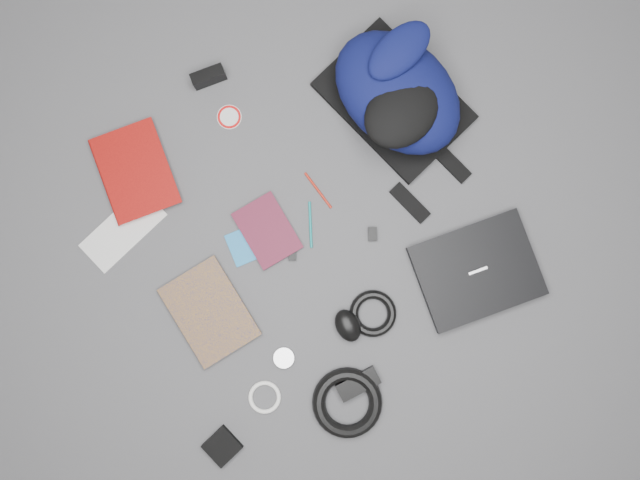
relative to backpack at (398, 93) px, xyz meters
name	(u,v)px	position (x,y,z in m)	size (l,w,h in m)	color
ground	(320,240)	(-0.35, -0.27, -0.09)	(4.00, 4.00, 0.00)	#4F4F51
backpack	(398,93)	(0.00, 0.00, 0.00)	(0.29, 0.43, 0.18)	#070B32
laptop	(477,271)	(0.01, -0.52, -0.07)	(0.32, 0.25, 0.03)	black
textbook_red	(103,184)	(-0.83, 0.11, -0.08)	(0.19, 0.25, 0.03)	maroon
comic_book	(181,330)	(-0.79, -0.35, -0.08)	(0.18, 0.25, 0.02)	#C17D0D
envelope	(123,230)	(-0.84, -0.03, -0.09)	(0.24, 0.11, 0.00)	silver
dvd_case	(267,231)	(-0.47, -0.19, -0.08)	(0.13, 0.18, 0.01)	#3F0C1B
compact_camera	(209,77)	(-0.45, 0.27, -0.06)	(0.09, 0.03, 0.05)	black
sticker_disc	(229,117)	(-0.44, 0.15, -0.09)	(0.07, 0.07, 0.00)	silver
pen_teal	(310,225)	(-0.35, -0.22, -0.09)	(0.01, 0.01, 0.13)	#0C7272
pen_red	(318,190)	(-0.29, -0.14, -0.09)	(0.01, 0.01, 0.12)	#A71B0C
id_badge	(241,247)	(-0.56, -0.20, -0.09)	(0.06, 0.09, 0.00)	#1567A4
usb_black	(292,250)	(-0.43, -0.27, -0.08)	(0.02, 0.06, 0.01)	black
key_fob	(373,234)	(-0.21, -0.32, -0.08)	(0.02, 0.04, 0.01)	black
mouse	(348,326)	(-0.37, -0.52, -0.07)	(0.07, 0.09, 0.05)	black
headphone_left	(232,324)	(-0.66, -0.39, -0.08)	(0.05, 0.05, 0.01)	#A5A5A7
headphone_right	(284,358)	(-0.57, -0.53, -0.08)	(0.06, 0.06, 0.01)	#B0B1B3
cable_coil	(373,314)	(-0.29, -0.52, -0.08)	(0.13, 0.13, 0.03)	black
power_brick	(358,384)	(-0.41, -0.67, -0.07)	(0.12, 0.05, 0.03)	black
power_cord_coil	(347,403)	(-0.46, -0.71, -0.07)	(0.19, 0.19, 0.04)	black
pouch	(222,446)	(-0.81, -0.68, -0.08)	(0.08, 0.08, 0.02)	black
white_cable_coil	(265,397)	(-0.66, -0.61, -0.08)	(0.09, 0.09, 0.01)	white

